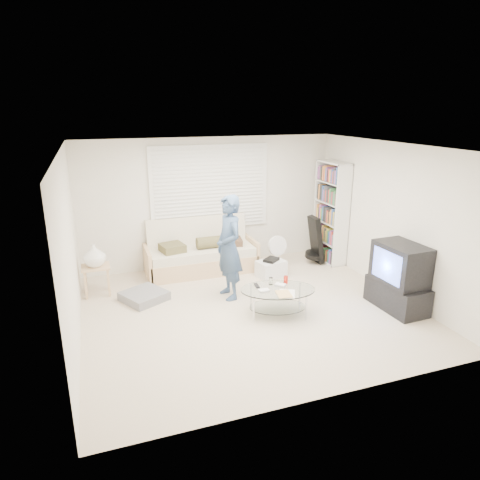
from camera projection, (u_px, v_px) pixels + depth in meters
name	position (u px, v px, depth m)	size (l,w,h in m)	color
ground	(250.00, 310.00, 6.68)	(5.00, 5.00, 0.00)	#C7B39B
room_shell	(240.00, 202.00, 6.63)	(5.02, 4.52, 2.51)	white
window_blinds	(210.00, 188.00, 8.20)	(2.32, 0.08, 1.62)	silver
futon_sofa	(201.00, 254.00, 8.18)	(2.09, 0.84, 1.02)	tan
grey_floor_pillow	(144.00, 296.00, 7.01)	(0.62, 0.62, 0.14)	gray
side_table	(95.00, 257.00, 7.03)	(0.45, 0.36, 0.90)	tan
bookshelf	(331.00, 212.00, 8.55)	(0.32, 0.85, 2.02)	white
guitar_case	(315.00, 243.00, 8.55)	(0.34, 0.35, 0.96)	black
floor_fan	(277.00, 249.00, 8.33)	(0.40, 0.27, 0.66)	white
storage_bin	(271.00, 268.00, 7.96)	(0.57, 0.46, 0.35)	white
tv_unit	(399.00, 278.00, 6.60)	(0.57, 0.99, 1.05)	black
coffee_table	(278.00, 294.00, 6.45)	(1.27, 0.98, 0.54)	silver
standing_person	(229.00, 248.00, 6.90)	(0.63, 0.41, 1.72)	navy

